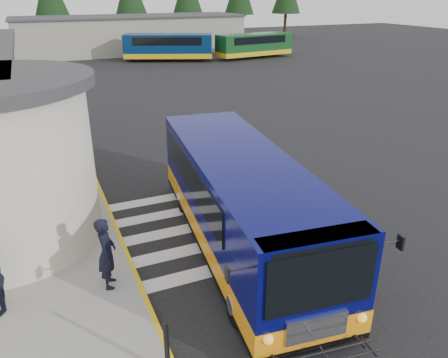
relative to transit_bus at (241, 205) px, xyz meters
name	(u,v)px	position (x,y,z in m)	size (l,w,h in m)	color
ground	(232,207)	(0.83, 2.37, -1.35)	(140.00, 140.00, 0.00)	black
curb_strip	(96,181)	(-3.22, 6.37, -1.27)	(0.12, 34.00, 0.16)	gold
crosswalk	(229,220)	(0.33, 1.57, -1.34)	(8.00, 5.35, 0.01)	silver
depot_building	(131,34)	(6.83, 44.37, 0.76)	(26.40, 8.40, 4.20)	gray
transit_bus	(241,205)	(0.00, 0.00, 0.00)	(4.16, 10.21, 2.82)	#06094F
pedestrian_a	(107,253)	(-3.90, -0.55, -0.26)	(0.68, 0.45, 1.88)	black
bollard	(167,349)	(-3.37, -3.80, -0.58)	(0.10, 0.10, 1.23)	black
far_bus_a	(168,46)	(8.84, 36.02, 0.19)	(9.45, 5.83, 2.36)	#06234C
far_bus_b	(254,44)	(18.13, 34.38, 0.10)	(8.85, 3.49, 2.22)	#12441C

